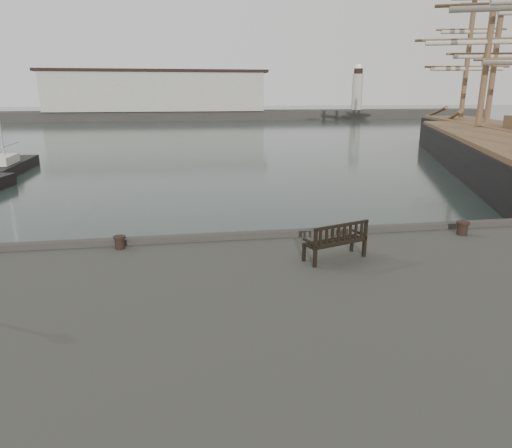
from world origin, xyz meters
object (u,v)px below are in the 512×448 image
at_px(bollard_left, 120,242).
at_px(tall_ship_main, 512,165).
at_px(bollard_right, 462,228).
at_px(bench, 335,248).
at_px(tall_ship_far, 484,140).
at_px(yacht_d, 8,170).

height_order(bollard_left, tall_ship_main, tall_ship_main).
bearing_deg(bollard_right, bench, -162.83).
relative_size(bench, tall_ship_main, 0.05).
distance_m(bench, tall_ship_far, 45.27).
bearing_deg(bollard_left, bench, -17.51).
xyz_separation_m(bench, yacht_d, (-17.06, 26.12, -1.65)).
distance_m(bench, bollard_left, 6.12).
bearing_deg(bollard_left, tall_ship_far, 43.46).
bearing_deg(bench, bollard_right, -2.18).
relative_size(bench, yacht_d, 0.17).
bearing_deg(bollard_left, yacht_d, 114.81).
xyz_separation_m(bench, bollard_left, (-5.84, 1.84, -0.14)).
distance_m(bollard_left, bollard_right, 10.53).
bearing_deg(tall_ship_main, bollard_left, -125.14).
distance_m(bollard_left, tall_ship_far, 47.92).
relative_size(bollard_right, yacht_d, 0.04).
bearing_deg(bollard_left, bollard_right, -2.14).
height_order(bench, yacht_d, yacht_d).
bearing_deg(yacht_d, tall_ship_main, -11.91).
height_order(yacht_d, tall_ship_main, tall_ship_main).
bearing_deg(bench, tall_ship_main, 23.81).
bearing_deg(yacht_d, bench, -57.53).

